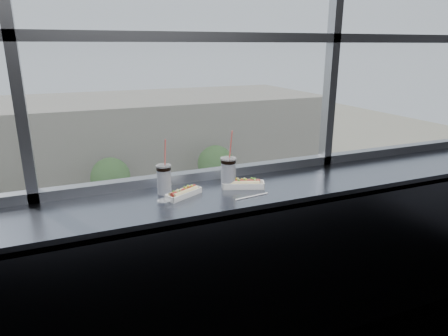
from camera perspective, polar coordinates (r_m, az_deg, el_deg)
name	(u,v)px	position (r m, az deg, el deg)	size (l,w,h in m)	color
wall_back_lower	(201,253)	(2.88, -3.32, -12.06)	(6.00, 6.00, 0.00)	black
counter	(215,198)	(2.42, -1.34, -4.24)	(6.00, 0.55, 0.06)	slate
counter_fascia	(231,295)	(2.46, 1.03, -17.64)	(6.00, 0.04, 1.04)	slate
hotdog_tray_left	(184,193)	(2.36, -5.78, -3.53)	(0.24, 0.18, 0.06)	white
hotdog_tray_right	(243,184)	(2.49, 2.76, -2.26)	(0.27, 0.17, 0.06)	white
soda_cup_left	(164,178)	(2.40, -8.57, -1.41)	(0.09, 0.09, 0.34)	white
soda_cup_right	(228,171)	(2.47, 0.62, -0.46)	(0.10, 0.10, 0.37)	white
loose_straw	(252,196)	(2.35, 3.99, -4.06)	(0.01, 0.01, 0.22)	white
wrapper	(165,200)	(2.29, -8.45, -4.59)	(0.10, 0.07, 0.02)	silver
plaza_ground	(72,167)	(47.68, -20.90, 0.19)	(120.00, 120.00, 0.00)	#9F9880
street_asphalt	(92,271)	(25.85, -18.37, -13.85)	(80.00, 10.00, 0.06)	black
far_sidewalk	(82,220)	(33.02, -19.62, -7.00)	(80.00, 6.00, 0.04)	#9F9880
far_building	(70,142)	(41.36, -21.13, 3.45)	(50.00, 14.00, 8.00)	gray
car_near_e	(322,241)	(26.14, 13.89, -10.12)	(6.91, 2.88, 2.30)	navy
car_near_d	(236,262)	(23.48, 1.80, -13.34)	(5.97, 2.49, 1.99)	beige
car_near_c	(63,302)	(21.95, -21.99, -17.37)	(5.49, 2.29, 1.83)	maroon
car_far_c	(224,206)	(30.98, 0.06, -5.39)	(6.22, 2.59, 2.07)	silver
pedestrian_d	(174,198)	(32.72, -7.13, -4.28)	(0.94, 0.70, 2.11)	#66605B
pedestrian_a	(3,222)	(32.55, -29.07, -6.76)	(0.83, 0.63, 1.88)	#66605B
pedestrian_c	(135,202)	(32.66, -12.60, -4.73)	(0.88, 0.66, 1.98)	#66605B
tree_center	(111,177)	(32.06, -15.89, -1.24)	(3.04, 3.04, 4.74)	#47382B
tree_right	(216,163)	(34.05, -1.19, 0.65)	(3.12, 3.12, 4.87)	#47382B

